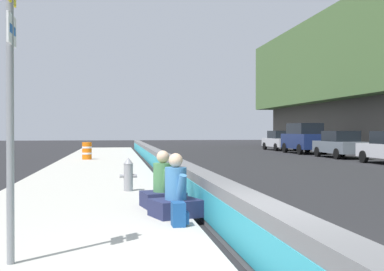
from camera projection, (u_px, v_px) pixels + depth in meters
name	position (u px, v px, depth m)	size (l,w,h in m)	color
jersey_barrier	(269.00, 240.00, 5.78)	(76.00, 0.45, 0.85)	slate
route_sign_post	(10.00, 91.00, 5.72)	(0.44, 0.09, 3.60)	gray
fire_hydrant	(128.00, 174.00, 12.67)	(0.26, 0.46, 0.88)	gray
seated_person_foreground	(176.00, 197.00, 8.92)	(0.95, 1.03, 1.18)	#23284C
seated_person_middle	(163.00, 189.00, 10.04)	(0.87, 0.97, 1.18)	#23284C
backpack	(179.00, 214.00, 8.03)	(0.32, 0.28, 0.40)	navy
construction_barrel	(87.00, 151.00, 26.44)	(0.54, 0.54, 0.95)	orange
parked_car_midline	(340.00, 144.00, 30.35)	(4.51, 1.97, 1.71)	slate
parked_car_far	(304.00, 138.00, 36.01)	(4.80, 2.06, 2.28)	navy
parked_car_farther	(280.00, 140.00, 41.88)	(4.54, 2.03, 1.71)	silver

